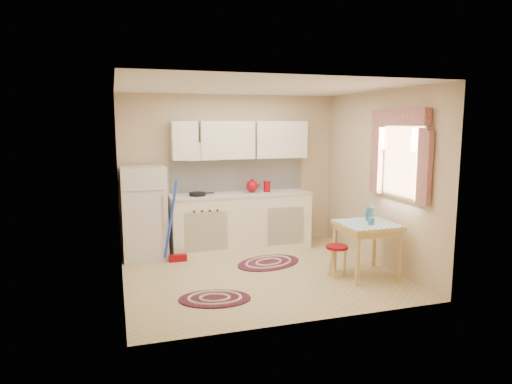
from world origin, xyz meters
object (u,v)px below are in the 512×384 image
at_px(fridge, 144,213).
at_px(base_cabinets, 241,222).
at_px(table, 366,250).
at_px(stool, 337,261).

xyz_separation_m(fridge, base_cabinets, (1.53, 0.05, -0.26)).
relative_size(table, stool, 1.71).
height_order(fridge, base_cabinets, fridge).
relative_size(base_cabinets, stool, 5.36).
relative_size(fridge, table, 1.94).
height_order(fridge, table, fridge).
bearing_deg(base_cabinets, fridge, -178.12).
height_order(base_cabinets, table, base_cabinets).
height_order(base_cabinets, stool, base_cabinets).
distance_m(base_cabinets, stool, 1.92).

